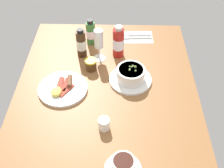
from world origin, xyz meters
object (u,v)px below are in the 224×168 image
at_px(breakfast_plate, 63,89).
at_px(sauce_bottle_brown, 81,44).
at_px(creamer_jug, 104,124).
at_px(sauce_bottle_red, 118,42).
at_px(coffee_cup, 123,166).
at_px(sauce_bottle_green, 91,33).
at_px(cutlery_setting, 137,37).
at_px(porridge_bowl, 131,75).
at_px(jam_jar, 91,65).
at_px(wine_glass, 99,41).

bearing_deg(breakfast_plate, sauce_bottle_brown, -13.85).
distance_m(creamer_jug, sauce_bottle_red, 0.48).
xyz_separation_m(coffee_cup, sauce_bottle_green, (0.76, 0.17, 0.04)).
bearing_deg(breakfast_plate, cutlery_setting, -39.95).
distance_m(porridge_bowl, sauce_bottle_brown, 0.31).
distance_m(creamer_jug, jam_jar, 0.37).
bearing_deg(sauce_bottle_green, sauce_bottle_red, -125.45).
bearing_deg(cutlery_setting, breakfast_plate, 140.05).
bearing_deg(creamer_jug, cutlery_setting, -13.83).
xyz_separation_m(sauce_bottle_red, sauce_bottle_brown, (-0.01, 0.19, -0.01)).
bearing_deg(wine_glass, sauce_bottle_red, -73.43).
xyz_separation_m(porridge_bowl, sauce_bottle_brown, (0.19, 0.25, 0.04)).
relative_size(coffee_cup, creamer_jug, 2.39).
height_order(wine_glass, sauce_bottle_brown, wine_glass).
bearing_deg(porridge_bowl, coffee_cup, 175.53).
relative_size(porridge_bowl, coffee_cup, 1.47).
relative_size(porridge_bowl, creamer_jug, 3.52).
bearing_deg(breakfast_plate, porridge_bowl, -77.10).
xyz_separation_m(coffee_cup, wine_glass, (0.63, 0.12, 0.08)).
height_order(sauce_bottle_red, breakfast_plate, sauce_bottle_red).
distance_m(creamer_jug, sauce_bottle_green, 0.59).
distance_m(coffee_cup, jam_jar, 0.57).
xyz_separation_m(porridge_bowl, coffee_cup, (-0.46, 0.04, -0.01)).
bearing_deg(coffee_cup, sauce_bottle_red, 2.02).
relative_size(coffee_cup, sauce_bottle_red, 0.78).
relative_size(wine_glass, sauce_bottle_red, 0.97).
xyz_separation_m(wine_glass, sauce_bottle_red, (0.03, -0.10, -0.03)).
distance_m(porridge_bowl, breakfast_plate, 0.32).
height_order(cutlery_setting, coffee_cup, coffee_cup).
bearing_deg(sauce_bottle_red, cutlery_setting, -32.92).
relative_size(cutlery_setting, creamer_jug, 2.98).
distance_m(coffee_cup, breakfast_plate, 0.48).
bearing_deg(cutlery_setting, coffee_cup, 174.27).
bearing_deg(breakfast_plate, coffee_cup, -144.92).
xyz_separation_m(coffee_cup, sauce_bottle_brown, (0.65, 0.21, 0.04)).
relative_size(cutlery_setting, sauce_bottle_brown, 1.07).
distance_m(jam_jar, sauce_bottle_red, 0.18).
bearing_deg(breakfast_plate, creamer_jug, -136.11).
bearing_deg(sauce_bottle_green, breakfast_plate, 164.46).
bearing_deg(cutlery_setting, wine_glass, 133.41).
bearing_deg(jam_jar, sauce_bottle_green, 4.23).
height_order(porridge_bowl, sauce_bottle_brown, sauce_bottle_brown).
height_order(jam_jar, sauce_bottle_green, sauce_bottle_green).
xyz_separation_m(coffee_cup, jam_jar, (0.54, 0.16, -0.00)).
bearing_deg(cutlery_setting, sauce_bottle_green, 102.48).
relative_size(wine_glass, breakfast_plate, 0.75).
relative_size(cutlery_setting, sauce_bottle_red, 0.97).
height_order(coffee_cup, wine_glass, wine_glass).
relative_size(wine_glass, sauce_bottle_green, 1.19).
bearing_deg(porridge_bowl, wine_glass, 43.69).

